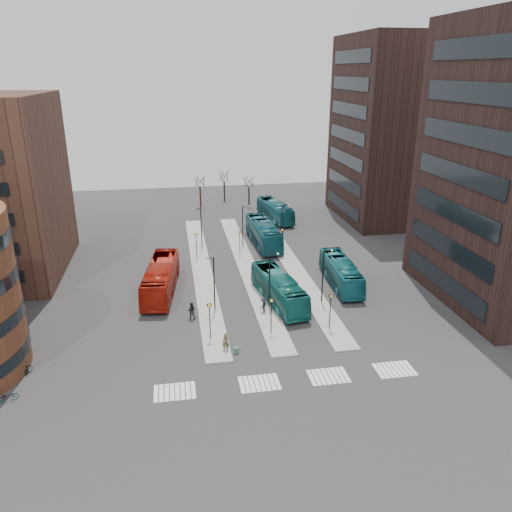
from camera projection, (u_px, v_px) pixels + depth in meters
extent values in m
plane|color=#2A2A2C|center=(281.00, 412.00, 38.10)|extent=(160.00, 160.00, 0.00)
cube|color=gray|center=(202.00, 269.00, 65.13)|extent=(2.50, 45.00, 0.15)
cube|color=gray|center=(247.00, 267.00, 66.08)|extent=(2.50, 45.00, 0.15)
cube|color=gray|center=(291.00, 264.00, 67.03)|extent=(2.50, 45.00, 0.15)
cube|color=navy|center=(236.00, 350.00, 45.96)|extent=(0.53, 0.46, 0.58)
imported|color=#AD1B0D|center=(161.00, 278.00, 58.13)|extent=(4.59, 13.10, 3.57)
imported|color=#135F5B|center=(279.00, 289.00, 55.61)|extent=(4.52, 12.03, 3.27)
imported|color=#12525E|center=(263.00, 233.00, 74.12)|extent=(3.53, 12.82, 3.54)
imported|color=#16646E|center=(341.00, 272.00, 60.27)|extent=(3.25, 11.44, 3.15)
imported|color=#145A65|center=(275.00, 211.00, 86.50)|extent=(4.62, 11.84, 3.22)
imported|color=brown|center=(226.00, 342.00, 46.13)|extent=(0.68, 0.47, 1.78)
imported|color=black|center=(191.00, 311.00, 52.13)|extent=(1.00, 0.83, 1.85)
imported|color=black|center=(276.00, 302.00, 54.32)|extent=(0.72, 1.03, 1.63)
imported|color=black|center=(263.00, 305.00, 53.49)|extent=(1.16, 1.23, 1.67)
imported|color=gray|center=(7.00, 397.00, 39.23)|extent=(1.67, 1.09, 0.83)
imported|color=gray|center=(20.00, 371.00, 42.58)|extent=(1.52, 0.61, 0.89)
imported|color=gray|center=(21.00, 368.00, 42.85)|extent=(1.94, 0.99, 0.97)
cube|color=silver|center=(156.00, 394.00, 40.28)|extent=(0.35, 2.40, 0.01)
cube|color=silver|center=(161.00, 393.00, 40.35)|extent=(0.35, 2.40, 0.01)
cube|color=silver|center=(167.00, 392.00, 40.41)|extent=(0.35, 2.40, 0.01)
cube|color=silver|center=(172.00, 392.00, 40.48)|extent=(0.35, 2.40, 0.01)
cube|color=silver|center=(177.00, 391.00, 40.55)|extent=(0.35, 2.40, 0.01)
cube|color=silver|center=(183.00, 391.00, 40.62)|extent=(0.35, 2.40, 0.01)
cube|color=silver|center=(188.00, 390.00, 40.69)|extent=(0.35, 2.40, 0.01)
cube|color=silver|center=(193.00, 390.00, 40.75)|extent=(0.35, 2.40, 0.01)
cube|color=silver|center=(242.00, 385.00, 41.39)|extent=(0.35, 2.40, 0.01)
cube|color=silver|center=(247.00, 384.00, 41.46)|extent=(0.35, 2.40, 0.01)
cube|color=silver|center=(252.00, 384.00, 41.53)|extent=(0.35, 2.40, 0.01)
cube|color=silver|center=(257.00, 383.00, 41.59)|extent=(0.35, 2.40, 0.01)
cube|color=silver|center=(262.00, 383.00, 41.66)|extent=(0.35, 2.40, 0.01)
cube|color=silver|center=(267.00, 382.00, 41.73)|extent=(0.35, 2.40, 0.01)
cube|color=silver|center=(272.00, 382.00, 41.80)|extent=(0.35, 2.40, 0.01)
cube|color=silver|center=(277.00, 381.00, 41.87)|extent=(0.35, 2.40, 0.01)
cube|color=silver|center=(311.00, 378.00, 42.34)|extent=(0.35, 2.40, 0.01)
cube|color=silver|center=(316.00, 377.00, 42.41)|extent=(0.35, 2.40, 0.01)
cube|color=silver|center=(321.00, 377.00, 42.48)|extent=(0.35, 2.40, 0.01)
cube|color=silver|center=(326.00, 376.00, 42.55)|extent=(0.35, 2.40, 0.01)
cube|color=silver|center=(331.00, 376.00, 42.62)|extent=(0.35, 2.40, 0.01)
cube|color=silver|center=(336.00, 375.00, 42.68)|extent=(0.35, 2.40, 0.01)
cube|color=silver|center=(340.00, 375.00, 42.75)|extent=(0.35, 2.40, 0.01)
cube|color=silver|center=(345.00, 374.00, 42.82)|extent=(0.35, 2.40, 0.01)
cube|color=silver|center=(378.00, 371.00, 43.30)|extent=(0.35, 2.40, 0.01)
cube|color=silver|center=(383.00, 370.00, 43.36)|extent=(0.35, 2.40, 0.01)
cube|color=silver|center=(388.00, 370.00, 43.43)|extent=(0.35, 2.40, 0.01)
cube|color=silver|center=(392.00, 370.00, 43.50)|extent=(0.35, 2.40, 0.01)
cube|color=silver|center=(397.00, 369.00, 43.57)|extent=(0.35, 2.40, 0.01)
cube|color=silver|center=(401.00, 369.00, 43.64)|extent=(0.35, 2.40, 0.01)
cube|color=silver|center=(406.00, 368.00, 43.71)|extent=(0.35, 2.40, 0.01)
cube|color=silver|center=(411.00, 368.00, 43.77)|extent=(0.35, 2.40, 0.01)
cube|color=black|center=(443.00, 281.00, 55.48)|extent=(0.12, 16.00, 2.00)
cube|color=black|center=(448.00, 247.00, 54.08)|extent=(0.12, 16.00, 2.00)
cube|color=black|center=(453.00, 211.00, 52.67)|extent=(0.12, 16.00, 2.00)
cube|color=black|center=(458.00, 174.00, 51.27)|extent=(0.12, 16.00, 2.00)
cube|color=black|center=(464.00, 134.00, 49.87)|extent=(0.12, 16.00, 2.00)
cube|color=black|center=(470.00, 92.00, 48.47)|extent=(0.12, 16.00, 2.00)
cube|color=black|center=(477.00, 48.00, 47.07)|extent=(0.12, 16.00, 2.00)
cube|color=black|center=(404.00, 130.00, 84.08)|extent=(20.00, 20.00, 30.00)
cube|color=black|center=(342.00, 205.00, 86.86)|extent=(0.12, 16.00, 2.00)
cube|color=black|center=(344.00, 182.00, 85.46)|extent=(0.12, 16.00, 2.00)
cube|color=black|center=(345.00, 159.00, 84.06)|extent=(0.12, 16.00, 2.00)
cube|color=black|center=(347.00, 134.00, 82.66)|extent=(0.12, 16.00, 2.00)
cube|color=black|center=(348.00, 109.00, 81.26)|extent=(0.12, 16.00, 2.00)
cube|color=black|center=(350.00, 83.00, 79.86)|extent=(0.12, 16.00, 2.00)
cube|color=black|center=(352.00, 57.00, 78.46)|extent=(0.12, 16.00, 2.00)
cylinder|color=black|center=(210.00, 321.00, 47.81)|extent=(0.10, 0.10, 3.50)
cube|color=black|center=(209.00, 305.00, 47.20)|extent=(0.45, 0.10, 0.30)
cube|color=yellow|center=(209.00, 305.00, 47.14)|extent=(0.20, 0.02, 0.20)
cylinder|color=black|center=(196.00, 246.00, 68.12)|extent=(0.10, 0.10, 3.50)
cube|color=black|center=(196.00, 234.00, 67.51)|extent=(0.45, 0.10, 0.30)
cube|color=yellow|center=(196.00, 234.00, 67.45)|extent=(0.20, 0.02, 0.20)
cylinder|color=black|center=(271.00, 317.00, 48.76)|extent=(0.10, 0.10, 3.50)
cube|color=black|center=(271.00, 300.00, 48.15)|extent=(0.45, 0.10, 0.30)
cube|color=yellow|center=(272.00, 301.00, 48.09)|extent=(0.20, 0.02, 0.20)
cylinder|color=black|center=(240.00, 244.00, 69.07)|extent=(0.10, 0.10, 3.50)
cube|color=black|center=(240.00, 232.00, 68.46)|extent=(0.45, 0.10, 0.30)
cube|color=yellow|center=(240.00, 232.00, 68.40)|extent=(0.20, 0.02, 0.20)
cylinder|color=black|center=(330.00, 312.00, 49.72)|extent=(0.10, 0.10, 3.50)
cube|color=black|center=(331.00, 296.00, 49.10)|extent=(0.45, 0.10, 0.30)
cube|color=yellow|center=(331.00, 296.00, 49.05)|extent=(0.20, 0.02, 0.20)
cylinder|color=black|center=(282.00, 242.00, 70.02)|extent=(0.10, 0.10, 3.50)
cube|color=black|center=(282.00, 230.00, 69.41)|extent=(0.45, 0.10, 0.30)
cube|color=yellow|center=(282.00, 230.00, 69.36)|extent=(0.20, 0.02, 0.20)
cylinder|color=black|center=(214.00, 284.00, 53.07)|extent=(0.14, 0.14, 6.00)
cylinder|color=black|center=(209.00, 258.00, 51.95)|extent=(0.90, 0.08, 0.08)
sphere|color=silver|center=(205.00, 258.00, 51.88)|extent=(0.24, 0.24, 0.24)
cylinder|color=black|center=(201.00, 229.00, 71.53)|extent=(0.14, 0.14, 6.00)
cylinder|color=black|center=(197.00, 209.00, 70.41)|extent=(0.90, 0.08, 0.08)
sphere|color=silver|center=(194.00, 209.00, 70.34)|extent=(0.24, 0.24, 0.24)
cylinder|color=black|center=(269.00, 280.00, 54.02)|extent=(0.14, 0.14, 6.00)
cylinder|color=black|center=(274.00, 254.00, 53.04)|extent=(0.90, 0.08, 0.08)
sphere|color=silver|center=(278.00, 254.00, 53.12)|extent=(0.24, 0.24, 0.24)
cylinder|color=black|center=(243.00, 227.00, 72.48)|extent=(0.14, 0.14, 6.00)
cylinder|color=black|center=(246.00, 207.00, 71.51)|extent=(0.90, 0.08, 0.08)
sphere|color=silver|center=(249.00, 206.00, 71.58)|extent=(0.24, 0.24, 0.24)
cylinder|color=black|center=(323.00, 277.00, 54.98)|extent=(0.14, 0.14, 6.00)
cylinder|color=black|center=(328.00, 251.00, 54.00)|extent=(0.90, 0.08, 0.08)
sphere|color=silver|center=(332.00, 251.00, 54.07)|extent=(0.24, 0.24, 0.24)
cylinder|color=black|center=(283.00, 225.00, 73.44)|extent=(0.14, 0.14, 6.00)
cylinder|color=black|center=(286.00, 205.00, 72.46)|extent=(0.90, 0.08, 0.08)
sphere|color=silver|center=(289.00, 205.00, 72.53)|extent=(0.24, 0.24, 0.24)
cylinder|color=black|center=(200.00, 197.00, 94.31)|extent=(0.30, 0.30, 4.00)
cylinder|color=black|center=(204.00, 182.00, 93.41)|extent=(0.10, 1.56, 1.95)
cylinder|color=black|center=(201.00, 181.00, 93.94)|extent=(1.48, 0.59, 1.97)
cylinder|color=black|center=(197.00, 181.00, 93.59)|extent=(0.90, 1.31, 1.99)
cylinder|color=black|center=(197.00, 182.00, 92.83)|extent=(0.89, 1.31, 1.99)
cylinder|color=black|center=(201.00, 182.00, 92.71)|extent=(1.48, 0.58, 1.97)
cylinder|color=black|center=(224.00, 191.00, 98.80)|extent=(0.30, 0.30, 4.00)
cylinder|color=black|center=(228.00, 176.00, 97.89)|extent=(0.10, 1.56, 1.95)
cylinder|color=black|center=(225.00, 176.00, 98.43)|extent=(1.48, 0.59, 1.97)
cylinder|color=black|center=(221.00, 176.00, 98.07)|extent=(0.90, 1.31, 1.99)
cylinder|color=black|center=(221.00, 177.00, 97.31)|extent=(0.89, 1.31, 1.99)
cylinder|color=black|center=(225.00, 177.00, 97.20)|extent=(1.48, 0.58, 1.97)
cylinder|color=black|center=(249.00, 197.00, 93.89)|extent=(0.30, 0.30, 4.00)
cylinder|color=black|center=(253.00, 182.00, 92.99)|extent=(0.10, 1.56, 1.95)
cylinder|color=black|center=(249.00, 181.00, 93.53)|extent=(1.48, 0.59, 1.97)
cylinder|color=black|center=(246.00, 182.00, 93.17)|extent=(0.90, 1.31, 1.99)
cylinder|color=black|center=(246.00, 183.00, 92.41)|extent=(0.89, 1.31, 1.99)
cylinder|color=black|center=(251.00, 183.00, 92.30)|extent=(1.48, 0.58, 1.97)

